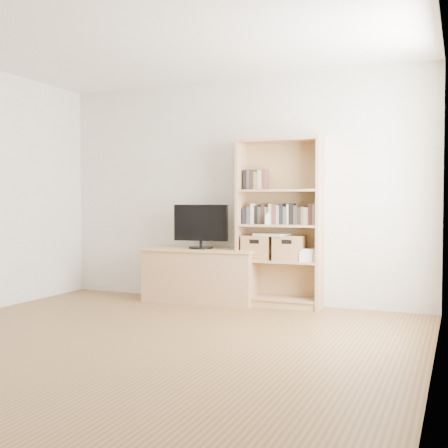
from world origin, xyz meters
The scene contains 14 objects.
floor centered at (0.00, 0.00, 0.00)m, with size 4.50×5.00×0.01m, color brown.
back_wall centered at (0.00, 2.50, 1.30)m, with size 4.50×0.02×2.60m, color beige.
right_wall centered at (2.25, 0.00, 1.30)m, with size 0.02×5.00×2.60m, color beige.
ceiling centered at (0.00, 0.00, 2.60)m, with size 4.50×5.00×0.01m, color white.
tv_stand centered at (-0.37, 2.25, 0.30)m, with size 1.31×0.49×0.60m, color tan.
bookshelf centered at (0.56, 2.33, 0.94)m, with size 0.94×0.33×1.88m, color tan.
television centered at (-0.37, 2.25, 0.88)m, with size 0.65×0.05×0.51m, color black.
books_row_mid centered at (0.56, 2.35, 1.03)m, with size 0.86×0.17×0.23m, color black.
books_row_upper centered at (0.35, 2.35, 1.40)m, with size 0.36×0.13×0.19m, color black.
baby_monitor centered at (0.46, 2.23, 0.97)m, with size 0.05×0.03×0.10m, color white.
basket_left centered at (0.31, 2.32, 0.66)m, with size 0.32×0.27×0.27m, color #9E6D47.
basket_right centered at (0.68, 2.33, 0.66)m, with size 0.33×0.27×0.27m, color #9E6D47.
laptop centered at (0.48, 2.32, 0.80)m, with size 0.36×0.25×0.03m, color silver.
magazine_stack centered at (0.88, 2.33, 0.58)m, with size 0.17×0.25×0.11m, color beige.
Camera 1 is at (2.42, -3.64, 1.16)m, focal length 45.00 mm.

